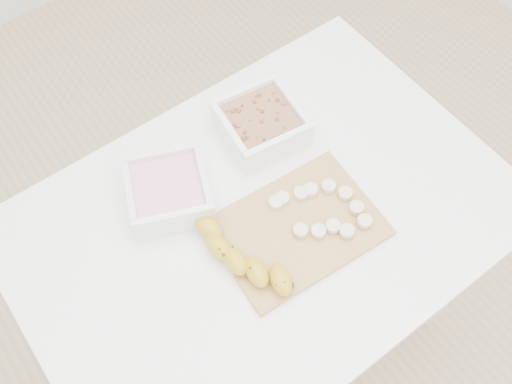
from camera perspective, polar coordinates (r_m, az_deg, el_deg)
ground at (r=1.86m, az=0.56°, el=-13.28°), size 3.50×3.50×0.00m
table at (r=1.25m, az=0.82°, el=-4.55°), size 1.00×0.70×0.75m
bowl_yogurt at (r=1.16m, az=-8.72°, el=0.08°), size 0.21×0.21×0.08m
bowl_granola at (r=1.24m, az=0.50°, el=6.83°), size 0.19×0.19×0.08m
cutting_board at (r=1.15m, az=4.14°, el=-3.61°), size 0.34×0.25×0.01m
banana at (r=1.09m, az=-1.25°, el=-6.57°), size 0.08×0.23×0.04m
banana_slices at (r=1.15m, az=6.59°, el=-1.71°), size 0.16×0.17×0.02m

